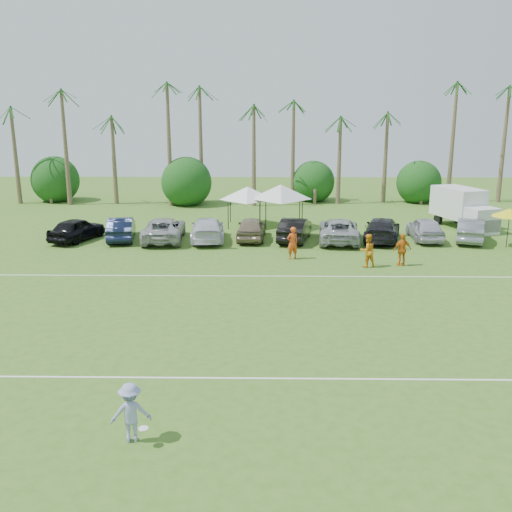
{
  "coord_description": "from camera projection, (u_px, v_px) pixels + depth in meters",
  "views": [
    {
      "loc": [
        1.27,
        -15.37,
        8.72
      ],
      "look_at": [
        0.85,
        12.14,
        1.6
      ],
      "focal_mm": 40.0,
      "sensor_mm": 36.0,
      "label": 1
    }
  ],
  "objects": [
    {
      "name": "parked_car_0",
      "position": [
        77.0,
        229.0,
        38.74
      ],
      "size": [
        3.22,
        4.97,
        1.57
      ],
      "primitive_type": "imported",
      "rotation": [
        0.0,
        0.0,
        2.82
      ],
      "color": "black",
      "rests_on": "ground"
    },
    {
      "name": "palm_tree_7",
      "position": [
        340.0,
        93.0,
        51.23
      ],
      "size": [
        2.4,
        2.4,
        11.9
      ],
      "color": "brown",
      "rests_on": "ground"
    },
    {
      "name": "sideline_player_b",
      "position": [
        367.0,
        251.0,
        32.2
      ],
      "size": [
        1.12,
        1.0,
        1.91
      ],
      "primitive_type": "imported",
      "rotation": [
        0.0,
        0.0,
        3.49
      ],
      "color": "orange",
      "rests_on": "ground"
    },
    {
      "name": "parked_car_5",
      "position": [
        295.0,
        229.0,
        38.71
      ],
      "size": [
        2.68,
        5.03,
        1.57
      ],
      "primitive_type": "imported",
      "rotation": [
        0.0,
        0.0,
        2.92
      ],
      "color": "black",
      "rests_on": "ground"
    },
    {
      "name": "sideline_player_a",
      "position": [
        292.0,
        243.0,
        33.93
      ],
      "size": [
        0.84,
        0.72,
        1.95
      ],
      "primitive_type": "imported",
      "rotation": [
        0.0,
        0.0,
        3.56
      ],
      "color": "#DB4A18",
      "rests_on": "ground"
    },
    {
      "name": "palm_tree_10",
      "position": [
        506.0,
        103.0,
        51.22
      ],
      "size": [
        2.4,
        2.4,
        10.9
      ],
      "color": "brown",
      "rests_on": "ground"
    },
    {
      "name": "bush_tree_0",
      "position": [
        54.0,
        183.0,
        54.66
      ],
      "size": [
        4.0,
        4.0,
        4.0
      ],
      "color": "brown",
      "rests_on": "ground"
    },
    {
      "name": "palm_tree_4",
      "position": [
        207.0,
        123.0,
        52.05
      ],
      "size": [
        2.4,
        2.4,
        8.9
      ],
      "color": "brown",
      "rests_on": "ground"
    },
    {
      "name": "palm_tree_1",
      "position": [
        65.0,
        113.0,
        52.02
      ],
      "size": [
        2.4,
        2.4,
        9.9
      ],
      "color": "brown",
      "rests_on": "ground"
    },
    {
      "name": "canopy_tent_right",
      "position": [
        281.0,
        185.0,
        42.28
      ],
      "size": [
        4.72,
        4.72,
        3.82
      ],
      "color": "black",
      "rests_on": "ground"
    },
    {
      "name": "frisbee_player",
      "position": [
        131.0,
        413.0,
        15.25
      ],
      "size": [
        1.18,
        0.84,
        1.68
      ],
      "rotation": [
        0.0,
        0.0,
        3.33
      ],
      "color": "#8B94C6",
      "rests_on": "ground"
    },
    {
      "name": "bush_tree_2",
      "position": [
        314.0,
        184.0,
        54.3
      ],
      "size": [
        4.0,
        4.0,
        4.0
      ],
      "color": "brown",
      "rests_on": "ground"
    },
    {
      "name": "parked_car_3",
      "position": [
        208.0,
        229.0,
        38.73
      ],
      "size": [
        2.6,
        5.57,
        1.57
      ],
      "primitive_type": "imported",
      "rotation": [
        0.0,
        0.0,
        3.22
      ],
      "color": "silver",
      "rests_on": "ground"
    },
    {
      "name": "bush_tree_3",
      "position": [
        419.0,
        184.0,
        54.15
      ],
      "size": [
        4.0,
        4.0,
        4.0
      ],
      "color": "brown",
      "rests_on": "ground"
    },
    {
      "name": "palm_tree_3",
      "position": [
        162.0,
        93.0,
        51.46
      ],
      "size": [
        2.4,
        2.4,
        11.9
      ],
      "color": "brown",
      "rests_on": "ground"
    },
    {
      "name": "parked_car_7",
      "position": [
        382.0,
        229.0,
        38.71
      ],
      "size": [
        3.53,
        5.81,
        1.57
      ],
      "primitive_type": "imported",
      "rotation": [
        0.0,
        0.0,
        2.88
      ],
      "color": "black",
      "rests_on": "ground"
    },
    {
      "name": "market_umbrella",
      "position": [
        510.0,
        213.0,
        36.42
      ],
      "size": [
        2.29,
        2.29,
        2.56
      ],
      "color": "black",
      "rests_on": "ground"
    },
    {
      "name": "ground",
      "position": [
        221.0,
        409.0,
        17.08
      ],
      "size": [
        120.0,
        120.0,
        0.0
      ],
      "primitive_type": "plane",
      "color": "#3E661E",
      "rests_on": "ground"
    },
    {
      "name": "palm_tree_0",
      "position": [
        12.0,
        123.0,
        52.32
      ],
      "size": [
        2.4,
        2.4,
        8.9
      ],
      "color": "brown",
      "rests_on": "ground"
    },
    {
      "name": "palm_tree_5",
      "position": [
        251.0,
        113.0,
        51.77
      ],
      "size": [
        2.4,
        2.4,
        9.9
      ],
      "color": "brown",
      "rests_on": "ground"
    },
    {
      "name": "parked_car_9",
      "position": [
        470.0,
        230.0,
        38.57
      ],
      "size": [
        3.13,
        5.06,
        1.57
      ],
      "primitive_type": "imported",
      "rotation": [
        0.0,
        0.0,
        2.81
      ],
      "color": "slate",
      "rests_on": "ground"
    },
    {
      "name": "bush_tree_1",
      "position": [
        189.0,
        183.0,
        54.47
      ],
      "size": [
        4.0,
        4.0,
        4.0
      ],
      "color": "brown",
      "rests_on": "ground"
    },
    {
      "name": "palm_tree_2",
      "position": [
        119.0,
        103.0,
        51.73
      ],
      "size": [
        2.4,
        2.4,
        10.9
      ],
      "color": "brown",
      "rests_on": "ground"
    },
    {
      "name": "sideline_player_c",
      "position": [
        402.0,
        250.0,
        32.45
      ],
      "size": [
        1.17,
        0.69,
        1.86
      ],
      "primitive_type": "imported",
      "rotation": [
        0.0,
        0.0,
        3.37
      ],
      "color": "orange",
      "rests_on": "ground"
    },
    {
      "name": "parked_car_6",
      "position": [
        339.0,
        230.0,
        38.47
      ],
      "size": [
        3.14,
        5.89,
        1.57
      ],
      "primitive_type": "imported",
      "rotation": [
        0.0,
        0.0,
        3.05
      ],
      "color": "#A1A4A8",
      "rests_on": "ground"
    },
    {
      "name": "palm_tree_6",
      "position": [
        295.0,
        103.0,
        51.5
      ],
      "size": [
        2.4,
        2.4,
        10.9
      ],
      "color": "brown",
      "rests_on": "ground"
    },
    {
      "name": "canopy_tent_left",
      "position": [
        247.0,
        187.0,
        43.18
      ],
      "size": [
        4.32,
        4.32,
        3.5
      ],
      "color": "black",
      "rests_on": "ground"
    },
    {
      "name": "parked_car_2",
      "position": [
        164.0,
        229.0,
        38.72
      ],
      "size": [
        2.95,
        5.81,
        1.57
      ],
      "primitive_type": "imported",
      "rotation": [
        0.0,
        0.0,
        3.2
      ],
      "color": "#A2A3A4",
      "rests_on": "ground"
    },
    {
      "name": "palm_tree_8",
      "position": [
        394.0,
        123.0,
        51.8
      ],
      "size": [
        2.4,
        2.4,
        8.9
      ],
      "color": "brown",
      "rests_on": "ground"
    },
    {
      "name": "parked_car_4",
      "position": [
        251.0,
        228.0,
        39.04
      ],
      "size": [
        2.07,
        4.7,
        1.57
      ],
      "primitive_type": "imported",
      "rotation": [
        0.0,
        0.0,
        3.1
      ],
      "color": "#817058",
      "rests_on": "ground"
    },
    {
      "name": "box_truck",
      "position": [
        464.0,
        207.0,
        42.66
      ],
      "size": [
        3.8,
        6.09,
        2.95
      ],
      "rotation": [
        0.0,
        0.0,
        0.31
      ],
      "color": "silver",
      "rests_on": "ground"
    },
    {
      "name": "parked_car_1",
      "position": [
        121.0,
        228.0,
        38.97
      ],
      "size": [
        2.45,
        4.99,
        1.57
      ],
      "primitive_type": "imported",
      "rotation": [
        0.0,
        0.0,
        3.31
      ],
      "color": "#121A34",
      "rests_on": "ground"
    },
    {
      "name": "field_lines",
      "position": [
        235.0,
        315.0,
        24.82
      ],
      "size": [
        80.0,
        12.1,
        0.01
      ],
      "color": "white",
      "rests_on": "ground"
    },
    {
      "name": "parked_car_8",
      "position": [
        425.0,
        229.0,
        38.9
      ],
      "size": [
        1.99,
        4.67,
        1.57
      ],
      "primitive_type": "imported",
      "rotation": [
        0.0,
        0.0,
        3.11
      ],
      "color": "#B1B0BC",
      "rests_on": "ground"
    },
    {
      "name": "palm_tree_9",
      "position": [
        450.0,
        113.0,
        51.51
      ],
      "size": [
        2.4,
        2.4,
        9.9
      ],
      "color": "brown",
      "rests_on": "ground"
    }
  ]
}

